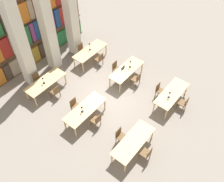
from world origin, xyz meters
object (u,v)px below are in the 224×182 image
(chair_3, at_px, (159,90))
(laptop, at_px, (122,68))
(reading_table_2, at_px, (85,110))
(chair_2, at_px, (184,103))
(pillar_right, at_px, (70,9))
(desk_lamp_0, at_px, (170,94))
(desk_lamp_3, at_px, (43,79))
(chair_7, at_px, (116,68))
(chair_11, at_px, (82,50))
(pillar_left, at_px, (18,38))
(reading_table_0, at_px, (133,142))
(desk_lamp_1, at_px, (82,108))
(chair_8, at_px, (55,91))
(desk_lamp_4, at_px, (90,45))
(chair_1, at_px, (120,135))
(chair_4, at_px, (96,120))
(reading_table_3, at_px, (127,70))
(desk_lamp_2, at_px, (130,63))
(chair_10, at_px, (99,59))
(reading_table_5, at_px, (90,51))
(reading_table_4, at_px, (46,83))
(chair_9, at_px, (38,79))
(chair_5, at_px, (75,106))
(reading_table_1, at_px, (172,94))
(pillar_center, at_px, (46,22))

(chair_3, distance_m, laptop, 2.41)
(reading_table_2, relative_size, laptop, 7.17)
(chair_2, bearing_deg, reading_table_2, 135.81)
(pillar_right, height_order, desk_lamp_0, pillar_right)
(desk_lamp_3, bearing_deg, chair_3, -53.22)
(chair_7, xyz_separation_m, chair_11, (0.00, 2.71, 0.00))
(pillar_left, distance_m, chair_7, 5.47)
(chair_7, height_order, desk_lamp_3, desk_lamp_3)
(reading_table_0, bearing_deg, desk_lamp_1, 94.49)
(chair_8, distance_m, desk_lamp_4, 3.59)
(desk_lamp_1, bearing_deg, pillar_left, 87.01)
(chair_1, xyz_separation_m, chair_4, (-0.04, 1.42, 0.00))
(reading_table_2, height_order, reading_table_3, same)
(chair_3, distance_m, desk_lamp_1, 4.33)
(desk_lamp_2, bearing_deg, chair_10, 98.11)
(chair_7, distance_m, desk_lamp_3, 4.17)
(chair_3, bearing_deg, reading_table_5, -88.80)
(chair_7, distance_m, reading_table_4, 4.05)
(reading_table_0, distance_m, desk_lamp_2, 4.77)
(chair_2, height_order, reading_table_4, chair_2)
(chair_9, distance_m, reading_table_5, 3.55)
(chair_5, bearing_deg, desk_lamp_1, 74.74)
(reading_table_1, bearing_deg, desk_lamp_3, 122.89)
(pillar_center, bearing_deg, chair_9, -161.98)
(reading_table_4, bearing_deg, reading_table_2, -90.76)
(pillar_left, xyz_separation_m, chair_2, (3.56, -7.69, -2.52))
(chair_4, xyz_separation_m, chair_5, (0.00, 1.44, 0.00))
(laptop, bearing_deg, pillar_center, -67.56)
(reading_table_1, height_order, reading_table_5, same)
(reading_table_2, relative_size, chair_10, 2.61)
(pillar_left, distance_m, desk_lamp_1, 4.66)
(reading_table_1, relative_size, reading_table_5, 1.00)
(reading_table_4, bearing_deg, desk_lamp_0, -61.12)
(chair_11, bearing_deg, chair_2, 90.75)
(chair_1, bearing_deg, reading_table_2, -88.88)
(desk_lamp_2, distance_m, chair_10, 2.15)
(reading_table_3, xyz_separation_m, desk_lamp_4, (-0.00, 2.76, 0.41))
(pillar_right, distance_m, chair_1, 7.68)
(desk_lamp_1, height_order, chair_8, desk_lamp_1)
(desk_lamp_0, distance_m, chair_8, 5.92)
(desk_lamp_2, distance_m, chair_9, 5.22)
(desk_lamp_2, bearing_deg, chair_11, 94.78)
(chair_1, bearing_deg, desk_lamp_1, -83.58)
(chair_4, relative_size, chair_11, 1.00)
(chair_2, distance_m, laptop, 3.84)
(pillar_right, bearing_deg, reading_table_5, -92.83)
(chair_3, bearing_deg, desk_lamp_2, -95.38)
(desk_lamp_3, bearing_deg, reading_table_4, 18.96)
(desk_lamp_0, height_order, chair_10, desk_lamp_0)
(chair_5, bearing_deg, desk_lamp_3, -87.45)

